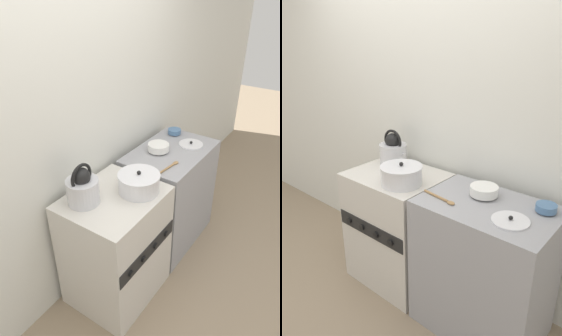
{
  "view_description": "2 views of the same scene",
  "coord_description": "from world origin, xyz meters",
  "views": [
    {
      "loc": [
        -1.37,
        -0.85,
        2.19
      ],
      "look_at": [
        0.26,
        0.24,
        1.01
      ],
      "focal_mm": 35.0,
      "sensor_mm": 36.0,
      "label": 1
    },
    {
      "loc": [
        1.58,
        -1.28,
        1.84
      ],
      "look_at": [
        0.25,
        0.28,
        1.02
      ],
      "focal_mm": 35.0,
      "sensor_mm": 36.0,
      "label": 2
    }
  ],
  "objects": [
    {
      "name": "ground_plane",
      "position": [
        0.0,
        0.0,
        0.0
      ],
      "size": [
        12.0,
        12.0,
        0.0
      ],
      "primitive_type": "plane",
      "color": "gray"
    },
    {
      "name": "wall_back",
      "position": [
        0.0,
        0.63,
        1.25
      ],
      "size": [
        7.0,
        0.06,
        2.5
      ],
      "color": "silver",
      "rests_on": "ground_plane"
    },
    {
      "name": "stove",
      "position": [
        -0.0,
        0.28,
        0.45
      ],
      "size": [
        0.68,
        0.58,
        0.91
      ],
      "color": "beige",
      "rests_on": "ground_plane"
    },
    {
      "name": "counter",
      "position": [
        0.77,
        0.27,
        0.46
      ],
      "size": [
        0.81,
        0.54,
        0.92
      ],
      "color": "#99999E",
      "rests_on": "ground_plane"
    },
    {
      "name": "kettle",
      "position": [
        -0.15,
        0.4,
        1.01
      ],
      "size": [
        0.26,
        0.21,
        0.28
      ],
      "color": "silver",
      "rests_on": "stove"
    },
    {
      "name": "cooking_pot",
      "position": [
        0.15,
        0.18,
        0.97
      ],
      "size": [
        0.29,
        0.29,
        0.16
      ],
      "color": "silver",
      "rests_on": "stove"
    },
    {
      "name": "enamel_bowl",
      "position": [
        0.69,
        0.35,
        0.96
      ],
      "size": [
        0.17,
        0.17,
        0.07
      ],
      "color": "white",
      "rests_on": "counter"
    },
    {
      "name": "small_ceramic_bowl",
      "position": [
        1.06,
        0.41,
        0.95
      ],
      "size": [
        0.12,
        0.12,
        0.05
      ],
      "color": "#4C729E",
      "rests_on": "counter"
    },
    {
      "name": "loose_pot_lid",
      "position": [
        0.95,
        0.18,
        0.93
      ],
      "size": [
        0.21,
        0.21,
        0.03
      ],
      "color": "silver",
      "rests_on": "counter"
    },
    {
      "name": "wooden_spoon",
      "position": [
        0.52,
        0.15,
        0.93
      ],
      "size": [
        0.26,
        0.06,
        0.02
      ],
      "color": "#A37A4C",
      "rests_on": "counter"
    }
  ]
}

